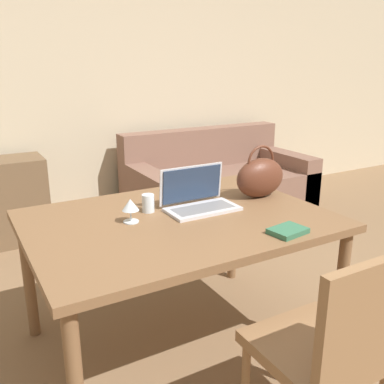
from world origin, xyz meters
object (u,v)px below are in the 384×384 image
at_px(chair, 331,345).
at_px(couch, 218,186).
at_px(drinking_glass, 148,203).
at_px(handbag, 260,177).
at_px(laptop, 197,197).
at_px(wine_glass, 130,206).

relative_size(chair, couch, 0.49).
height_order(drinking_glass, handbag, handbag).
height_order(couch, laptop, laptop).
xyz_separation_m(chair, drinking_glass, (-0.27, 1.02, 0.29)).
distance_m(wine_glass, handbag, 0.80).
bearing_deg(handbag, drinking_glass, 173.11).
bearing_deg(handbag, chair, -112.79).
bearing_deg(couch, chair, -114.62).
bearing_deg(drinking_glass, chair, -75.45).
bearing_deg(couch, laptop, -126.42).
bearing_deg(handbag, laptop, 178.91).
bearing_deg(drinking_glass, wine_glass, -144.28).
relative_size(drinking_glass, handbag, 0.30).
bearing_deg(wine_glass, drinking_glass, 35.72).
xyz_separation_m(chair, wine_glass, (-0.40, 0.93, 0.33)).
xyz_separation_m(wine_glass, handbag, (0.80, 0.02, 0.03)).
bearing_deg(handbag, couch, 64.34).
bearing_deg(couch, handbag, -115.66).
distance_m(chair, wine_glass, 1.06).
distance_m(couch, handbag, 1.88).
height_order(chair, wine_glass, chair).
bearing_deg(drinking_glass, handbag, -6.89).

